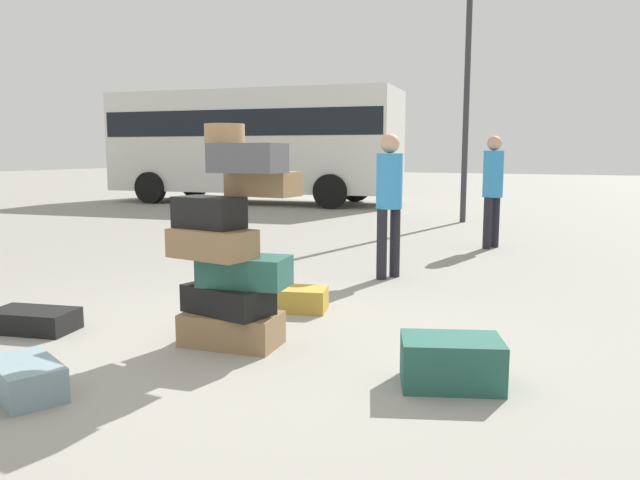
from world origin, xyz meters
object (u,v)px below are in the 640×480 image
(suitcase_tan_left_side, at_px, (298,299))
(parked_bus, at_px, (254,139))
(suitcase_slate_right_side, at_px, (26,379))
(person_tourist_with_camera, at_px, (493,182))
(suitcase_teal_foreground_near, at_px, (451,362))
(suitcase_black_behind_tower, at_px, (33,320))
(suitcase_tower, at_px, (232,257))
(lamp_post, at_px, (468,48))
(person_bearded_onlooker, at_px, (389,193))

(suitcase_tan_left_side, relative_size, parked_bus, 0.06)
(suitcase_slate_right_side, relative_size, suitcase_tan_left_side, 1.08)
(suitcase_slate_right_side, bearing_deg, person_tourist_with_camera, 102.73)
(suitcase_teal_foreground_near, xyz_separation_m, suitcase_black_behind_tower, (-3.38, -0.26, -0.06))
(suitcase_teal_foreground_near, xyz_separation_m, suitcase_slate_right_side, (-2.28, -1.24, -0.05))
(suitcase_slate_right_side, bearing_deg, parked_bus, 140.38)
(suitcase_slate_right_side, height_order, parked_bus, parked_bus)
(suitcase_tower, bearing_deg, suitcase_black_behind_tower, -167.48)
(suitcase_teal_foreground_near, height_order, lamp_post, lamp_post)
(person_bearded_onlooker, height_order, person_tourist_with_camera, person_tourist_with_camera)
(person_bearded_onlooker, xyz_separation_m, lamp_post, (-0.47, 6.21, 2.56))
(suitcase_teal_foreground_near, distance_m, person_tourist_with_camera, 5.97)
(suitcase_tower, bearing_deg, parked_bus, 120.39)
(person_bearded_onlooker, height_order, parked_bus, parked_bus)
(suitcase_teal_foreground_near, bearing_deg, suitcase_tan_left_side, 123.59)
(person_tourist_with_camera, bearing_deg, person_bearded_onlooker, 9.59)
(suitcase_tower, height_order, suitcase_slate_right_side, suitcase_tower)
(parked_bus, xyz_separation_m, lamp_post, (6.60, -2.53, 1.72))
(suitcase_teal_foreground_near, height_order, suitcase_tan_left_side, suitcase_teal_foreground_near)
(suitcase_teal_foreground_near, relative_size, parked_bus, 0.07)
(suitcase_teal_foreground_near, relative_size, lamp_post, 0.12)
(suitcase_tan_left_side, distance_m, person_bearded_onlooker, 2.01)
(suitcase_teal_foreground_near, height_order, person_bearded_onlooker, person_bearded_onlooker)
(suitcase_teal_foreground_near, distance_m, suitcase_tan_left_side, 2.13)
(suitcase_slate_right_side, distance_m, parked_bus, 14.54)
(parked_bus, bearing_deg, suitcase_tower, -66.45)
(suitcase_tan_left_side, xyz_separation_m, person_bearded_onlooker, (0.27, 1.78, 0.88))
(suitcase_tower, distance_m, person_tourist_with_camera, 5.83)
(suitcase_tower, distance_m, suitcase_tan_left_side, 1.27)
(person_bearded_onlooker, relative_size, parked_bus, 0.19)
(suitcase_black_behind_tower, xyz_separation_m, person_tourist_with_camera, (2.62, 6.12, 0.92))
(suitcase_tan_left_side, xyz_separation_m, parked_bus, (-6.80, 10.52, 1.73))
(suitcase_teal_foreground_near, xyz_separation_m, person_tourist_with_camera, (-0.77, 5.86, 0.85))
(suitcase_black_behind_tower, distance_m, person_bearded_onlooker, 3.92)
(suitcase_tan_left_side, bearing_deg, suitcase_tower, -103.99)
(person_tourist_with_camera, distance_m, parked_bus, 9.79)
(person_bearded_onlooker, bearing_deg, suitcase_teal_foreground_near, 50.19)
(parked_bus, bearing_deg, person_tourist_with_camera, -44.15)
(suitcase_teal_foreground_near, bearing_deg, suitcase_slate_right_side, -171.83)
(suitcase_tower, relative_size, suitcase_tan_left_side, 3.12)
(suitcase_tan_left_side, bearing_deg, suitcase_teal_foreground_near, -51.72)
(person_bearded_onlooker, bearing_deg, parked_bus, -116.44)
(person_tourist_with_camera, bearing_deg, suitcase_teal_foreground_near, 30.62)
(suitcase_tan_left_side, distance_m, suitcase_black_behind_tower, 2.24)
(lamp_post, bearing_deg, parked_bus, 159.01)
(suitcase_slate_right_side, bearing_deg, suitcase_tan_left_side, 102.18)
(suitcase_teal_foreground_near, height_order, suitcase_slate_right_side, suitcase_teal_foreground_near)
(suitcase_slate_right_side, distance_m, suitcase_black_behind_tower, 1.48)
(suitcase_tan_left_side, height_order, lamp_post, lamp_post)
(suitcase_slate_right_side, xyz_separation_m, suitcase_black_behind_tower, (-1.10, 0.98, -0.02))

